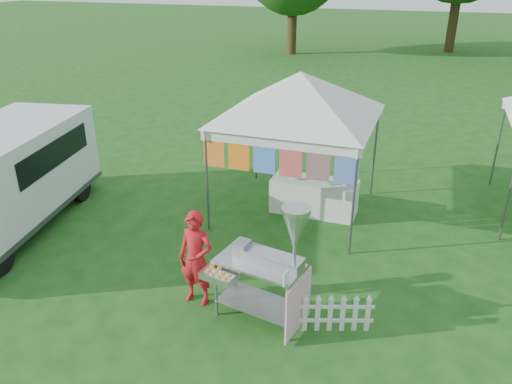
% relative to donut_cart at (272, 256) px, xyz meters
% --- Properties ---
extents(ground, '(120.00, 120.00, 0.00)m').
position_rel_donut_cart_xyz_m(ground, '(-0.66, 0.26, -1.15)').
color(ground, '#1C4B15').
rests_on(ground, ground).
extents(canopy_main, '(4.24, 4.24, 3.45)m').
position_rel_donut_cart_xyz_m(canopy_main, '(-0.66, 3.75, 1.83)').
color(canopy_main, '#59595E').
rests_on(canopy_main, ground).
extents(donut_cart, '(1.53, 0.95, 1.96)m').
position_rel_donut_cart_xyz_m(donut_cart, '(0.00, 0.00, 0.00)').
color(donut_cart, gray).
rests_on(donut_cart, ground).
extents(vendor, '(0.58, 0.39, 1.56)m').
position_rel_donut_cart_xyz_m(vendor, '(-1.25, 0.12, -0.37)').
color(vendor, red).
rests_on(vendor, ground).
extents(cargo_van, '(2.79, 5.04, 1.98)m').
position_rel_donut_cart_xyz_m(cargo_van, '(-5.94, 1.10, -0.09)').
color(cargo_van, silver).
rests_on(cargo_van, ground).
extents(picket_fence, '(1.03, 0.38, 0.56)m').
position_rel_donut_cart_xyz_m(picket_fence, '(0.95, 0.14, -0.86)').
color(picket_fence, silver).
rests_on(picket_fence, ground).
extents(display_table, '(1.80, 0.70, 0.75)m').
position_rel_donut_cart_xyz_m(display_table, '(-0.28, 3.80, -0.78)').
color(display_table, white).
rests_on(display_table, ground).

